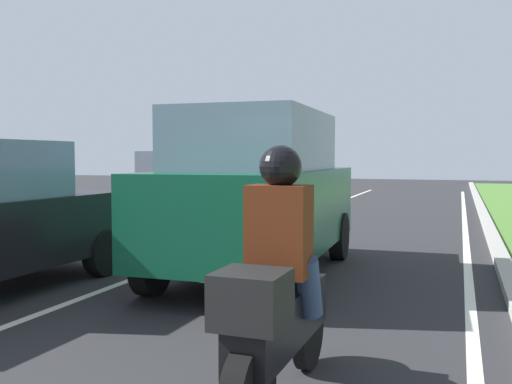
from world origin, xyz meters
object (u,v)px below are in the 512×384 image
at_px(car_suv_ahead, 258,192).
at_px(rider_person, 280,229).
at_px(motorcycle, 278,324).
at_px(car_hatchback_far, 190,191).

relative_size(car_suv_ahead, rider_person, 3.92).
relative_size(car_suv_ahead, motorcycle, 2.40).
bearing_deg(car_hatchback_far, motorcycle, -59.56).
bearing_deg(motorcycle, rider_person, 89.27).
bearing_deg(car_suv_ahead, motorcycle, -70.59).
distance_m(car_suv_ahead, motorcycle, 4.24).
height_order(car_suv_ahead, rider_person, car_suv_ahead).
xyz_separation_m(car_suv_ahead, motorcycle, (1.53, -3.91, -0.60)).
bearing_deg(rider_person, car_suv_ahead, 112.36).
relative_size(car_suv_ahead, car_hatchback_far, 1.23).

